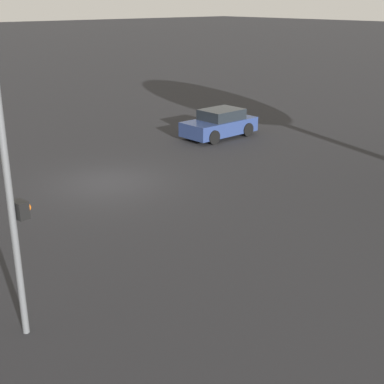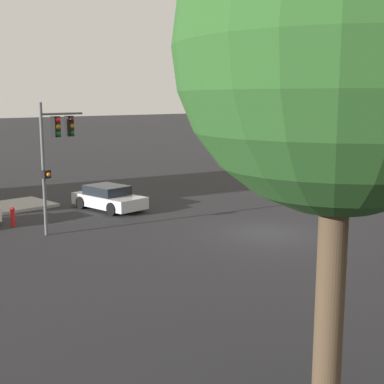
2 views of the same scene
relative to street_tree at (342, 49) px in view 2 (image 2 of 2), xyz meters
The scene contains 5 objects.
ground_plane 15.67m from the street_tree, 48.37° to the right, with size 300.00×300.00×0.00m, color black.
street_tree is the anchor object (origin of this frame).
traffic_signal 16.75m from the street_tree, 14.43° to the right, with size 0.78×2.38×5.72m.
crossing_car_1 21.36m from the street_tree, 24.97° to the right, with size 4.30×2.17×1.29m.
fire_hydrant 19.76m from the street_tree, ahead, with size 0.22×0.22×0.92m.
Camera 2 is at (-14.04, 18.53, 5.83)m, focal length 50.00 mm.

